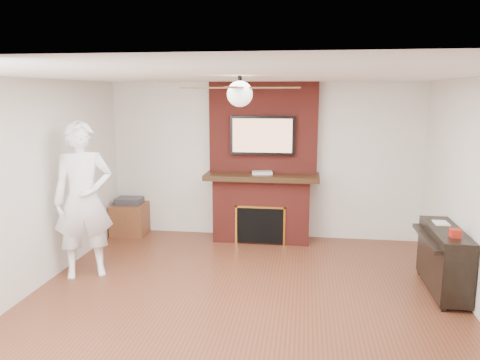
# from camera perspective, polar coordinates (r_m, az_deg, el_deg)

# --- Properties ---
(room_shell) EXTENTS (5.36, 5.86, 2.86)m
(room_shell) POSITION_cam_1_polar(r_m,az_deg,el_deg) (4.89, -0.02, -2.19)
(room_shell) COLOR #552919
(room_shell) RESTS_ON ground
(fireplace) EXTENTS (1.78, 0.64, 2.50)m
(fireplace) POSITION_cam_1_polar(r_m,az_deg,el_deg) (7.42, 2.74, 0.20)
(fireplace) COLOR maroon
(fireplace) RESTS_ON ground
(tv) EXTENTS (1.00, 0.08, 0.60)m
(tv) POSITION_cam_1_polar(r_m,az_deg,el_deg) (7.28, 2.75, 5.45)
(tv) COLOR black
(tv) RESTS_ON fireplace
(ceiling_fan) EXTENTS (1.21, 1.21, 0.31)m
(ceiling_fan) POSITION_cam_1_polar(r_m,az_deg,el_deg) (4.77, -0.02, 10.59)
(ceiling_fan) COLOR black
(ceiling_fan) RESTS_ON room_shell
(person) EXTENTS (0.88, 0.77, 2.00)m
(person) POSITION_cam_1_polar(r_m,az_deg,el_deg) (6.24, -18.55, -2.30)
(person) COLOR white
(person) RESTS_ON ground
(side_table) EXTENTS (0.57, 0.57, 0.62)m
(side_table) POSITION_cam_1_polar(r_m,az_deg,el_deg) (8.02, -13.27, -4.47)
(side_table) COLOR brown
(side_table) RESTS_ON ground
(piano) EXTENTS (0.45, 1.18, 0.86)m
(piano) POSITION_cam_1_polar(r_m,az_deg,el_deg) (6.08, 23.55, -8.72)
(piano) COLOR black
(piano) RESTS_ON ground
(cable_box) EXTENTS (0.33, 0.22, 0.04)m
(cable_box) POSITION_cam_1_polar(r_m,az_deg,el_deg) (7.30, 2.71, 0.89)
(cable_box) COLOR silver
(cable_box) RESTS_ON fireplace
(candle_orange) EXTENTS (0.07, 0.07, 0.12)m
(candle_orange) POSITION_cam_1_polar(r_m,az_deg,el_deg) (7.50, 1.56, -7.06)
(candle_orange) COLOR #C57D17
(candle_orange) RESTS_ON ground
(candle_green) EXTENTS (0.07, 0.07, 0.09)m
(candle_green) POSITION_cam_1_polar(r_m,az_deg,el_deg) (7.42, 2.49, -7.36)
(candle_green) COLOR #2C7032
(candle_green) RESTS_ON ground
(candle_cream) EXTENTS (0.08, 0.08, 0.12)m
(candle_cream) POSITION_cam_1_polar(r_m,az_deg,el_deg) (7.46, 3.20, -7.15)
(candle_cream) COLOR beige
(candle_cream) RESTS_ON ground
(candle_blue) EXTENTS (0.07, 0.07, 0.08)m
(candle_blue) POSITION_cam_1_polar(r_m,az_deg,el_deg) (7.43, 4.53, -7.41)
(candle_blue) COLOR #2C5685
(candle_blue) RESTS_ON ground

